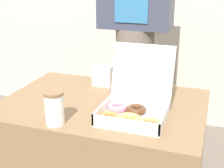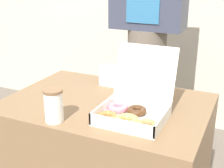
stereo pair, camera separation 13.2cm
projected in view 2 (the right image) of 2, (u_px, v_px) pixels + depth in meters
name	position (u px, v px, depth m)	size (l,w,h in m)	color
table	(107.00, 165.00, 1.63)	(0.97, 0.67, 0.72)	brown
donut_box	(131.00, 109.00, 1.32)	(0.29, 0.31, 0.29)	white
coffee_cup	(54.00, 105.00, 1.29)	(0.08, 0.08, 0.14)	white
napkin_holder	(110.00, 76.00, 1.71)	(0.11, 0.06, 0.11)	silver
person_customer	(148.00, 28.00, 1.94)	(0.45, 0.25, 1.82)	#665B51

